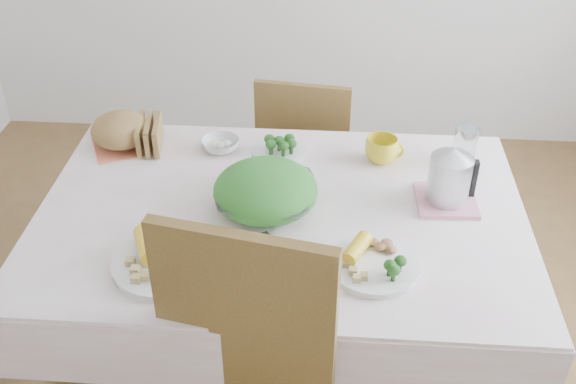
# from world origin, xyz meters

# --- Properties ---
(floor) EXTENTS (3.60, 3.60, 0.00)m
(floor) POSITION_xyz_m (0.00, 0.00, 0.00)
(floor) COLOR brown
(floor) RESTS_ON ground
(dining_table) EXTENTS (1.40, 0.90, 0.75)m
(dining_table) POSITION_xyz_m (0.00, 0.00, 0.38)
(dining_table) COLOR brown
(dining_table) RESTS_ON floor
(tablecloth) EXTENTS (1.50, 1.00, 0.01)m
(tablecloth) POSITION_xyz_m (0.00, 0.00, 0.76)
(tablecloth) COLOR silver
(tablecloth) RESTS_ON dining_table
(chair_far) EXTENTS (0.44, 0.44, 0.87)m
(chair_far) POSITION_xyz_m (0.05, 0.83, 0.46)
(chair_far) COLOR brown
(chair_far) RESTS_ON floor
(salad_bowl) EXTENTS (0.31, 0.31, 0.07)m
(salad_bowl) POSITION_xyz_m (-0.05, 0.01, 0.80)
(salad_bowl) COLOR white
(salad_bowl) RESTS_ON tablecloth
(dinner_plate_left) EXTENTS (0.30, 0.30, 0.02)m
(dinner_plate_left) POSITION_xyz_m (-0.30, -0.28, 0.77)
(dinner_plate_left) COLOR white
(dinner_plate_left) RESTS_ON tablecloth
(dinner_plate_right) EXTENTS (0.36, 0.36, 0.02)m
(dinner_plate_right) POSITION_xyz_m (0.28, -0.24, 0.77)
(dinner_plate_right) COLOR white
(dinner_plate_right) RESTS_ON tablecloth
(broccoli_plate) EXTENTS (0.24, 0.24, 0.02)m
(broccoli_plate) POSITION_xyz_m (-0.03, 0.33, 0.77)
(broccoli_plate) COLOR beige
(broccoli_plate) RESTS_ON tablecloth
(napkin) EXTENTS (0.26, 0.26, 0.00)m
(napkin) POSITION_xyz_m (-0.59, 0.34, 0.76)
(napkin) COLOR #E1744D
(napkin) RESTS_ON tablecloth
(bread_loaf) EXTENTS (0.21, 0.20, 0.12)m
(bread_loaf) POSITION_xyz_m (-0.59, 0.34, 0.82)
(bread_loaf) COLOR olive
(bread_loaf) RESTS_ON napkin
(fruit_bowl) EXTENTS (0.17, 0.17, 0.04)m
(fruit_bowl) POSITION_xyz_m (-0.24, 0.34, 0.78)
(fruit_bowl) COLOR white
(fruit_bowl) RESTS_ON tablecloth
(yellow_mug) EXTENTS (0.13, 0.13, 0.09)m
(yellow_mug) POSITION_xyz_m (0.32, 0.31, 0.81)
(yellow_mug) COLOR yellow
(yellow_mug) RESTS_ON tablecloth
(glass_tumbler) EXTENTS (0.09, 0.09, 0.15)m
(glass_tumbler) POSITION_xyz_m (0.59, 0.31, 0.83)
(glass_tumbler) COLOR white
(glass_tumbler) RESTS_ON tablecloth
(pink_tray) EXTENTS (0.19, 0.19, 0.01)m
(pink_tray) POSITION_xyz_m (0.51, 0.08, 0.77)
(pink_tray) COLOR pink
(pink_tray) RESTS_ON tablecloth
(electric_kettle) EXTENTS (0.17, 0.17, 0.18)m
(electric_kettle) POSITION_xyz_m (0.51, 0.08, 0.88)
(electric_kettle) COLOR #B2B5BA
(electric_kettle) RESTS_ON pink_tray
(fork_left) EXTENTS (0.13, 0.19, 0.00)m
(fork_left) POSITION_xyz_m (0.02, -0.21, 0.76)
(fork_left) COLOR silver
(fork_left) RESTS_ON tablecloth
(fork_right) EXTENTS (0.10, 0.18, 0.00)m
(fork_right) POSITION_xyz_m (0.14, -0.26, 0.76)
(fork_right) COLOR silver
(fork_right) RESTS_ON tablecloth
(knife) EXTENTS (0.18, 0.06, 0.00)m
(knife) POSITION_xyz_m (-0.12, -0.34, 0.76)
(knife) COLOR silver
(knife) RESTS_ON tablecloth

